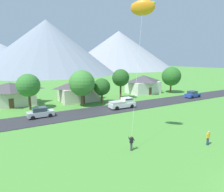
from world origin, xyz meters
TOP-DOWN VIEW (x-y plane):
  - road_strip at (0.00, 26.18)m, footprint 160.00×6.29m
  - mountain_east_ridge at (84.65, 159.10)m, footprint 107.51×107.51m
  - mountain_central_ridge at (-16.45, 158.12)m, footprint 88.52×88.52m
  - mountain_far_east_ridge at (11.05, 130.86)m, footprint 91.70×91.70m
  - house_leftmost at (0.57, 40.34)m, footprint 7.57×6.56m
  - house_left_center at (18.92, 37.58)m, footprint 9.00×6.95m
  - house_right_center at (-14.79, 39.69)m, footprint 10.22×7.20m
  - house_rightmost at (-0.91, 36.87)m, footprint 8.67×7.05m
  - tree_near_left at (-1.86, 31.34)m, footprint 5.27×5.27m
  - tree_left_of_center at (2.97, 32.04)m, footprint 3.75×3.75m
  - tree_center at (26.34, 34.07)m, footprint 5.42×5.42m
  - tree_right_of_center at (-11.69, 33.69)m, footprint 4.35×4.35m
  - tree_near_right at (8.95, 33.78)m, footprint 4.18×4.18m
  - parked_car_blue_mid_west at (25.58, 25.98)m, footprint 4.28×2.23m
  - parked_car_silver_mid_east at (-10.82, 27.32)m, footprint 4.23×2.14m
  - pickup_truck_white_west_side at (4.44, 25.73)m, footprint 5.28×2.49m
  - kite_flyer_with_kite at (-1.99, 12.07)m, footprint 4.00×3.36m
  - watcher_person at (3.97, 7.14)m, footprint 0.56×0.24m

SIDE VIEW (x-z plane):
  - road_strip at x=0.00m, z-range 0.00..0.08m
  - parked_car_blue_mid_west at x=25.58m, z-range 0.03..1.71m
  - parked_car_silver_mid_east at x=-10.82m, z-range 0.03..1.71m
  - watcher_person at x=3.97m, z-range 0.04..1.71m
  - pickup_truck_white_west_side at x=4.44m, z-range 0.06..2.06m
  - house_leftmost at x=0.57m, z-range 0.08..4.84m
  - house_rightmost at x=-0.91m, z-range 0.09..4.92m
  - house_right_center at x=-14.79m, z-range 0.09..4.94m
  - house_left_center at x=18.92m, z-range 0.09..5.27m
  - tree_left_of_center at x=2.97m, z-range 0.86..6.37m
  - tree_right_of_center at x=-11.69m, z-range 1.27..8.20m
  - tree_center at x=26.34m, z-range 1.03..8.53m
  - tree_near_left at x=-1.86m, z-range 1.08..8.55m
  - tree_near_right at x=8.95m, z-range 1.52..8.81m
  - mountain_central_ridge at x=-16.45m, z-range 0.00..20.81m
  - kite_flyer_with_kite at x=-1.99m, z-range 6.66..22.46m
  - mountain_far_east_ridge at x=11.05m, z-range 0.00..35.51m
  - mountain_east_ridge at x=84.65m, z-range 0.00..36.87m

